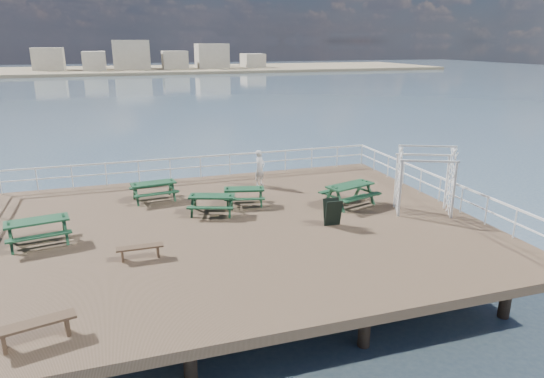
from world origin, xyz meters
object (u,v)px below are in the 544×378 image
at_px(picnic_table_e, 244,193).
at_px(flat_bench_far, 35,327).
at_px(picnic_table_a, 154,187).
at_px(picnic_table_c, 350,190).
at_px(flat_bench_near, 140,249).
at_px(trellis_arbor, 424,183).
at_px(person, 260,168).
at_px(picnic_table_b, 212,200).
at_px(picnic_table_d, 37,226).

height_order(picnic_table_e, flat_bench_far, picnic_table_e).
bearing_deg(picnic_table_a, picnic_table_e, -33.20).
height_order(picnic_table_c, flat_bench_near, picnic_table_c).
distance_m(trellis_arbor, person, 7.44).
xyz_separation_m(flat_bench_near, flat_bench_far, (-2.47, -3.77, 0.06)).
bearing_deg(picnic_table_e, picnic_table_b, -142.08).
bearing_deg(person, picnic_table_c, -94.91).
distance_m(picnic_table_b, picnic_table_e, 1.62).
xyz_separation_m(picnic_table_a, flat_bench_far, (-3.38, -9.55, -0.20)).
distance_m(picnic_table_d, flat_bench_near, 3.86).
relative_size(picnic_table_b, flat_bench_far, 1.20).
distance_m(flat_bench_near, person, 8.68).
distance_m(flat_bench_far, person, 13.15).
bearing_deg(flat_bench_far, picnic_table_c, 16.65).
relative_size(flat_bench_far, person, 1.05).
bearing_deg(person, picnic_table_b, -173.77).
distance_m(picnic_table_a, picnic_table_b, 3.14).
bearing_deg(trellis_arbor, person, 156.41).
bearing_deg(picnic_table_e, person, 72.85).
xyz_separation_m(picnic_table_c, flat_bench_far, (-10.99, -6.47, -0.26)).
relative_size(picnic_table_b, picnic_table_e, 1.12).
xyz_separation_m(flat_bench_near, person, (5.78, 6.45, 0.54)).
xyz_separation_m(picnic_table_c, person, (-2.73, 3.76, 0.21)).
height_order(picnic_table_d, person, person).
bearing_deg(picnic_table_c, flat_bench_near, -179.61).
relative_size(picnic_table_a, picnic_table_e, 1.05).
xyz_separation_m(picnic_table_b, flat_bench_far, (-5.40, -7.14, -0.17)).
bearing_deg(picnic_table_d, flat_bench_near, -45.50).
height_order(picnic_table_e, flat_bench_near, picnic_table_e).
height_order(flat_bench_far, trellis_arbor, trellis_arbor).
relative_size(flat_bench_far, trellis_arbor, 0.66).
height_order(picnic_table_c, picnic_table_e, picnic_table_c).
relative_size(picnic_table_b, trellis_arbor, 0.79).
height_order(picnic_table_a, flat_bench_near, picnic_table_a).
bearing_deg(picnic_table_c, picnic_table_a, 140.77).
distance_m(picnic_table_e, flat_bench_far, 10.42).
relative_size(picnic_table_e, person, 1.12).
height_order(picnic_table_b, picnic_table_c, picnic_table_c).
xyz_separation_m(picnic_table_b, picnic_table_e, (1.47, 0.69, -0.03)).
height_order(picnic_table_e, trellis_arbor, trellis_arbor).
bearing_deg(flat_bench_far, person, 37.25).
xyz_separation_m(picnic_table_b, person, (2.86, 3.08, 0.30)).
height_order(flat_bench_near, flat_bench_far, flat_bench_far).
bearing_deg(trellis_arbor, picnic_table_d, -161.38).
bearing_deg(picnic_table_c, person, 108.83).
distance_m(picnic_table_a, flat_bench_near, 5.85).
bearing_deg(picnic_table_a, picnic_table_c, -28.99).
relative_size(picnic_table_a, picnic_table_c, 0.82).
height_order(picnic_table_b, flat_bench_near, picnic_table_b).
relative_size(picnic_table_a, trellis_arbor, 0.74).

